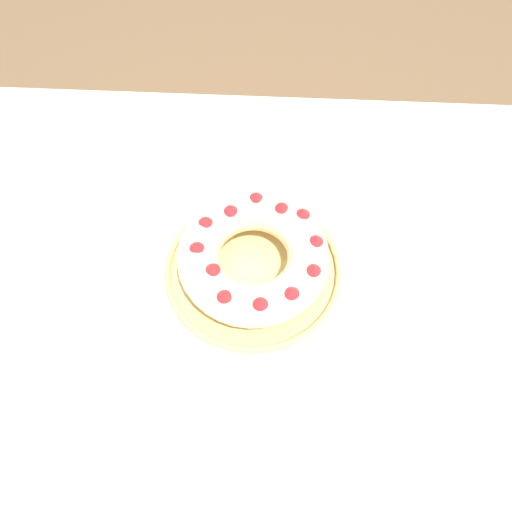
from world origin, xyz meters
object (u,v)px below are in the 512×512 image
fork (116,280)px  serving_dish (256,270)px  serving_knife (96,292)px  cake_knife (132,287)px  bundt_cake (256,256)px

fork → serving_dish: bearing=2.4°
fork → serving_knife: bearing=-143.4°
serving_knife → cake_knife: same height
bundt_cake → cake_knife: bearing=-169.7°
serving_dish → fork: (-0.26, -0.03, -0.01)m
bundt_cake → cake_knife: 0.24m
bundt_cake → fork: size_ratio=1.46×
serving_knife → cake_knife: size_ratio=1.22×
fork → cake_knife: 0.03m
bundt_cake → fork: bundt_cake is taller
serving_dish → cake_knife: size_ratio=2.01×
fork → serving_knife: 0.04m
serving_dish → fork: 0.26m
fork → cake_knife: bearing=-28.3°
fork → cake_knife: (0.03, -0.01, 0.00)m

